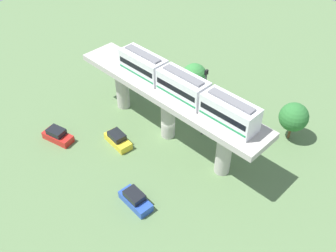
{
  "coord_description": "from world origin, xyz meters",
  "views": [
    {
      "loc": [
        -27.46,
        -27.24,
        34.79
      ],
      "look_at": [
        -2.5,
        -2.48,
        4.64
      ],
      "focal_mm": 40.39,
      "sensor_mm": 36.0,
      "label": 1
    }
  ],
  "objects_px": {
    "tree_near_viaduct": "(194,76)",
    "tree_mid_lot": "(294,117)",
    "parked_car_red": "(58,136)",
    "signal_post": "(204,101)",
    "parked_car_yellow": "(118,140)",
    "train": "(183,87)",
    "parked_car_blue": "(135,200)"
  },
  "relations": [
    {
      "from": "tree_near_viaduct",
      "to": "signal_post",
      "type": "relative_size",
      "value": 0.57
    },
    {
      "from": "train",
      "to": "signal_post",
      "type": "bearing_deg",
      "value": -11.54
    },
    {
      "from": "train",
      "to": "tree_near_viaduct",
      "type": "distance_m",
      "value": 11.88
    },
    {
      "from": "tree_near_viaduct",
      "to": "signal_post",
      "type": "distance_m",
      "value": 8.7
    },
    {
      "from": "tree_near_viaduct",
      "to": "tree_mid_lot",
      "type": "height_order",
      "value": "tree_near_viaduct"
    },
    {
      "from": "parked_car_blue",
      "to": "signal_post",
      "type": "relative_size",
      "value": 0.42
    },
    {
      "from": "train",
      "to": "parked_car_red",
      "type": "xyz_separation_m",
      "value": [
        -11.16,
        12.37,
        -8.52
      ]
    },
    {
      "from": "train",
      "to": "parked_car_red",
      "type": "distance_m",
      "value": 18.72
    },
    {
      "from": "parked_car_red",
      "to": "parked_car_yellow",
      "type": "distance_m",
      "value": 8.23
    },
    {
      "from": "parked_car_blue",
      "to": "signal_post",
      "type": "height_order",
      "value": "signal_post"
    },
    {
      "from": "parked_car_red",
      "to": "parked_car_yellow",
      "type": "bearing_deg",
      "value": -64.73
    },
    {
      "from": "train",
      "to": "tree_mid_lot",
      "type": "distance_m",
      "value": 15.75
    },
    {
      "from": "tree_near_viaduct",
      "to": "tree_mid_lot",
      "type": "distance_m",
      "value": 15.54
    },
    {
      "from": "tree_near_viaduct",
      "to": "tree_mid_lot",
      "type": "xyz_separation_m",
      "value": [
        2.26,
        -15.37,
        -0.34
      ]
    },
    {
      "from": "parked_car_blue",
      "to": "tree_near_viaduct",
      "type": "height_order",
      "value": "tree_near_viaduct"
    },
    {
      "from": "parked_car_red",
      "to": "tree_near_viaduct",
      "type": "height_order",
      "value": "tree_near_viaduct"
    },
    {
      "from": "tree_mid_lot",
      "to": "parked_car_yellow",
      "type": "bearing_deg",
      "value": 137.76
    },
    {
      "from": "train",
      "to": "tree_near_viaduct",
      "type": "bearing_deg",
      "value": 33.1
    },
    {
      "from": "parked_car_red",
      "to": "tree_mid_lot",
      "type": "xyz_separation_m",
      "value": [
        22.34,
        -21.93,
        2.89
      ]
    },
    {
      "from": "parked_car_yellow",
      "to": "tree_mid_lot",
      "type": "distance_m",
      "value": 23.32
    },
    {
      "from": "parked_car_blue",
      "to": "parked_car_yellow",
      "type": "bearing_deg",
      "value": 64.89
    },
    {
      "from": "train",
      "to": "parked_car_red",
      "type": "height_order",
      "value": "train"
    },
    {
      "from": "parked_car_yellow",
      "to": "train",
      "type": "bearing_deg",
      "value": -39.48
    },
    {
      "from": "parked_car_red",
      "to": "signal_post",
      "type": "distance_m",
      "value": 20.18
    },
    {
      "from": "tree_mid_lot",
      "to": "signal_post",
      "type": "xyz_separation_m",
      "value": [
        -7.77,
        8.86,
        2.06
      ]
    },
    {
      "from": "parked_car_blue",
      "to": "signal_post",
      "type": "xyz_separation_m",
      "value": [
        14.35,
        2.48,
        4.95
      ]
    },
    {
      "from": "tree_near_viaduct",
      "to": "signal_post",
      "type": "xyz_separation_m",
      "value": [
        -5.51,
        -6.5,
        1.72
      ]
    },
    {
      "from": "signal_post",
      "to": "parked_car_yellow",
      "type": "bearing_deg",
      "value": 144.43
    },
    {
      "from": "tree_near_viaduct",
      "to": "tree_mid_lot",
      "type": "relative_size",
      "value": 1.06
    },
    {
      "from": "parked_car_red",
      "to": "signal_post",
      "type": "height_order",
      "value": "signal_post"
    },
    {
      "from": "parked_car_red",
      "to": "parked_car_yellow",
      "type": "relative_size",
      "value": 1.03
    },
    {
      "from": "parked_car_blue",
      "to": "tree_mid_lot",
      "type": "height_order",
      "value": "tree_mid_lot"
    }
  ]
}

